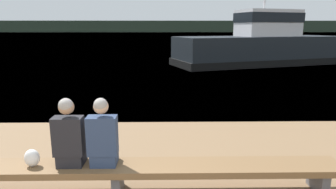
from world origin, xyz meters
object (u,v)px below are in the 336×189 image
Objects in this scene: person_left at (69,136)px; person_right at (103,136)px; bench_main at (117,170)px; shopping_bag at (32,158)px; tugboat_red at (261,47)px.

person_left is 0.47m from person_right.
shopping_bag reaches higher than bench_main.
person_left is 3.91× the size of shopping_bag.
bench_main is at bearing 0.96° from person_right.
bench_main is at bearing 137.41° from tugboat_red.
tugboat_red is (8.13, 15.43, 0.54)m from shopping_bag.
tugboat_red is at bearing 65.19° from person_right.
bench_main is 6.51× the size of person_left.
bench_main is 0.83m from person_left.
person_left is at bearing 135.43° from tugboat_red.
person_right reaches higher than shopping_bag.
person_left reaches higher than bench_main.
shopping_bag is at bearing -178.99° from bench_main.
bench_main is 6.51× the size of person_right.
shopping_bag is at bearing -178.11° from person_left.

